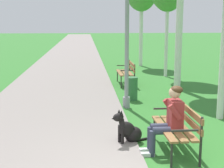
# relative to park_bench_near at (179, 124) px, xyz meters

# --- Properties ---
(paved_path) EXTENTS (3.79, 60.00, 0.04)m
(paved_path) POSITION_rel_park_bench_near_xyz_m (-2.59, 23.00, -0.49)
(paved_path) COLOR gray
(paved_path) RESTS_ON ground
(park_bench_near) EXTENTS (0.55, 1.50, 0.85)m
(park_bench_near) POSITION_rel_park_bench_near_xyz_m (0.00, 0.00, 0.00)
(park_bench_near) COLOR olive
(park_bench_near) RESTS_ON ground
(park_bench_mid) EXTENTS (0.55, 1.50, 0.85)m
(park_bench_mid) POSITION_rel_park_bench_near_xyz_m (-0.12, 6.60, 0.00)
(park_bench_mid) COLOR olive
(park_bench_mid) RESTS_ON ground
(person_seated_on_near_bench) EXTENTS (0.74, 0.49, 1.25)m
(person_seated_on_near_bench) POSITION_rel_park_bench_near_xyz_m (-0.21, -0.10, 0.17)
(person_seated_on_near_bench) COLOR #33384C
(person_seated_on_near_bench) RESTS_ON ground
(dog_black) EXTENTS (0.79, 0.46, 0.71)m
(dog_black) POSITION_rel_park_bench_near_xyz_m (-0.85, 0.48, -0.25)
(dog_black) COLOR black
(dog_black) RESTS_ON ground
(lamp_post_near) EXTENTS (0.24, 0.24, 3.83)m
(lamp_post_near) POSITION_rel_park_bench_near_xyz_m (-0.56, 3.20, 1.47)
(lamp_post_near) COLOR gray
(lamp_post_near) RESTS_ON ground
(litter_bin) EXTENTS (0.36, 0.36, 0.70)m
(litter_bin) POSITION_rel_park_bench_near_xyz_m (-0.29, 4.10, -0.16)
(litter_bin) COLOR #2D6638
(litter_bin) RESTS_ON ground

